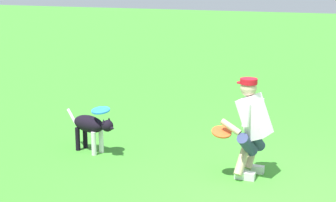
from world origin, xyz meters
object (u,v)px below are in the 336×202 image
at_px(frisbee_flying, 101,110).
at_px(frisbee_held, 222,132).
at_px(dog, 91,126).
at_px(person, 252,125).

relative_size(frisbee_flying, frisbee_held, 1.04).
bearing_deg(dog, frisbee_flying, 6.69).
distance_m(person, dog, 2.41).
distance_m(dog, frisbee_flying, 0.33).
bearing_deg(frisbee_held, person, -154.97).
height_order(person, dog, person).
bearing_deg(frisbee_flying, frisbee_held, 173.10).
height_order(frisbee_flying, frisbee_held, frisbee_flying).
bearing_deg(dog, person, 15.21).
relative_size(person, frisbee_flying, 4.83).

